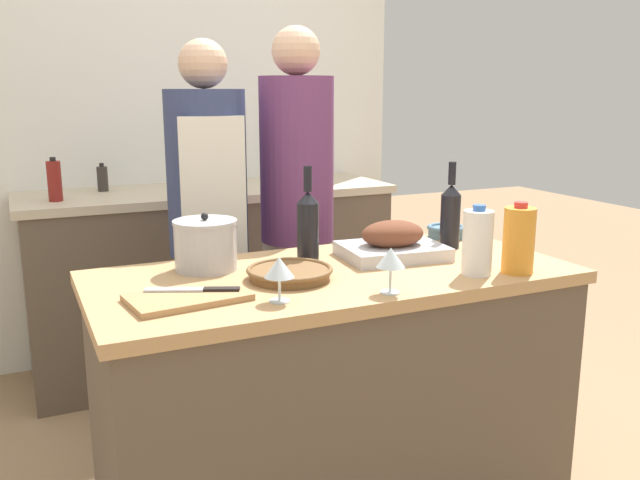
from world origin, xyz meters
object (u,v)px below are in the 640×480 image
Objects in this scene: wine_glass_right at (279,268)px; condiment_bottle_short at (54,181)px; mixing_bowl at (446,231)px; milk_jug at (478,242)px; wine_bottle_green at (450,214)px; wine_bottle_dark at (308,225)px; juice_jug at (519,240)px; wine_glass_left at (391,259)px; wicker_basket at (290,273)px; person_cook_aproned at (209,224)px; condiment_bottle_tall at (103,179)px; cutting_board at (188,297)px; knife_chef at (196,290)px; person_cook_guest at (297,209)px; roasting_pan at (392,244)px; stock_pot at (206,245)px.

wine_glass_right is 0.64× the size of condiment_bottle_short.
milk_jug is (-0.23, -0.48, 0.08)m from mixing_bowl.
wine_bottle_green is 2.50× the size of wine_glass_right.
wine_bottle_green is at bearing -2.94° from wine_bottle_dark.
wine_glass_left is at bearing -177.37° from juice_jug.
milk_jug reaches higher than wine_glass_right.
wine_bottle_green is at bearing 11.65° from wicker_basket.
person_cook_aproned is at bearing -49.36° from condiment_bottle_short.
mixing_bowl is at bearing -49.73° from condiment_bottle_tall.
cutting_board is 1.72× the size of condiment_bottle_short.
knife_chef is (0.03, 0.02, 0.01)m from cutting_board.
mixing_bowl is 1.14m from knife_chef.
person_cook_guest is (-0.45, 0.44, 0.05)m from mixing_bowl.
wine_glass_left reaches higher than wine_glass_right.
knife_chef is at bearing -167.77° from roasting_pan.
mixing_bowl is at bearing 28.64° from wine_glass_right.
roasting_pan is 0.43m from juice_jug.
cutting_board is 0.57m from wine_glass_left.
roasting_pan reaches higher than wine_glass_right.
wine_bottle_dark is 0.20× the size of person_cook_aproned.
wine_glass_right is 0.96m from person_cook_aproned.
knife_chef is 1.46m from condiment_bottle_short.
milk_jug reaches higher than stock_pot.
roasting_pan is at bearing -52.16° from condiment_bottle_short.
condiment_bottle_short is at bearing 125.43° from milk_jug.
wine_bottle_dark is at bearing 56.03° from wine_glass_right.
roasting_pan is 1.07× the size of cutting_board.
condiment_bottle_tall is 0.70× the size of condiment_bottle_short.
wine_glass_left is (0.21, -0.25, 0.08)m from wicker_basket.
juice_jug is 1.01m from knife_chef.
milk_jug is at bearing -7.39° from cutting_board.
condiment_bottle_tall is 0.08× the size of person_cook_guest.
wicker_basket is 0.83m from mixing_bowl.
wine_glass_left is (-0.48, -0.39, -0.02)m from wine_bottle_green.
stock_pot is at bearing 130.72° from wine_glass_left.
wine_glass_left is 0.96× the size of condiment_bottle_tall.
person_cook_guest is at bearing 103.35° from milk_jug.
wine_glass_left is 1.04m from person_cook_aproned.
juice_jug is at bearing -47.43° from person_cook_aproned.
roasting_pan is at bearing -152.17° from mixing_bowl.
wine_bottle_dark reaches higher than wine_bottle_green.
juice_jug reaches higher than wicker_basket.
knife_chef is 1.66m from condiment_bottle_tall.
wine_bottle_dark reaches higher than knife_chef.
milk_jug is at bearing -95.17° from person_cook_guest.
wine_glass_left is 1.93m from condiment_bottle_tall.
knife_chef is (-0.31, -0.05, 0.00)m from wicker_basket.
condiment_bottle_short reaches higher than wicker_basket.
person_cook_aproned is (0.53, -0.62, -0.13)m from condiment_bottle_short.
person_cook_guest reaches higher than wicker_basket.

